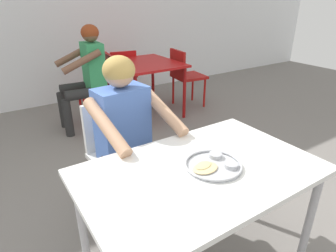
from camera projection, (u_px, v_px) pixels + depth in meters
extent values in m
cube|color=white|center=(201.00, 171.00, 1.45)|extent=(1.21, 0.77, 0.03)
cylinder|color=#B2B2B7|center=(308.00, 224.00, 1.63)|extent=(0.04, 0.04, 0.71)
cylinder|color=#B2B2B7|center=(83.00, 231.00, 1.58)|extent=(0.04, 0.04, 0.71)
cylinder|color=#B2B2B7|center=(228.00, 171.00, 2.12)|extent=(0.04, 0.04, 0.71)
cylinder|color=#B7BABF|center=(213.00, 166.00, 1.46)|extent=(0.29, 0.29, 0.01)
torus|color=#B7BABF|center=(213.00, 164.00, 1.45)|extent=(0.29, 0.29, 0.01)
cylinder|color=#B2B5BA|center=(231.00, 165.00, 1.44)|extent=(0.07, 0.07, 0.02)
cylinder|color=#9E4714|center=(231.00, 165.00, 1.44)|extent=(0.06, 0.06, 0.01)
cylinder|color=#B2B5BA|center=(215.00, 155.00, 1.53)|extent=(0.07, 0.07, 0.02)
cylinder|color=maroon|center=(215.00, 155.00, 1.53)|extent=(0.06, 0.06, 0.01)
ellipsoid|color=#E5C689|center=(205.00, 168.00, 1.43)|extent=(0.15, 0.12, 0.01)
ellipsoid|color=#D5C580|center=(203.00, 165.00, 1.44)|extent=(0.11, 0.08, 0.01)
cube|color=silver|center=(122.00, 159.00, 2.09)|extent=(0.42, 0.47, 0.04)
cube|color=silver|center=(107.00, 124.00, 2.15)|extent=(0.37, 0.07, 0.37)
cylinder|color=silver|center=(154.00, 189.00, 2.15)|extent=(0.03, 0.03, 0.43)
cylinder|color=silver|center=(119.00, 206.00, 1.97)|extent=(0.03, 0.03, 0.43)
cylinder|color=silver|center=(129.00, 168.00, 2.40)|extent=(0.03, 0.03, 0.43)
cylinder|color=silver|center=(95.00, 182.00, 2.23)|extent=(0.03, 0.03, 0.43)
cylinder|color=black|center=(177.00, 206.00, 1.94)|extent=(0.10, 0.10, 0.47)
cylinder|color=black|center=(159.00, 160.00, 1.97)|extent=(0.16, 0.41, 0.12)
cylinder|color=black|center=(140.00, 226.00, 1.77)|extent=(0.10, 0.10, 0.47)
cylinder|color=black|center=(121.00, 175.00, 1.80)|extent=(0.16, 0.41, 0.12)
cube|color=#4C72C6|center=(123.00, 123.00, 1.93)|extent=(0.36, 0.23, 0.49)
cylinder|color=tan|center=(163.00, 110.00, 1.87)|extent=(0.12, 0.46, 0.25)
cylinder|color=tan|center=(106.00, 126.00, 1.64)|extent=(0.12, 0.46, 0.25)
sphere|color=tan|center=(119.00, 72.00, 1.78)|extent=(0.19, 0.19, 0.19)
ellipsoid|color=tan|center=(119.00, 70.00, 1.78)|extent=(0.21, 0.20, 0.18)
cube|color=#B71414|center=(145.00, 63.00, 3.81)|extent=(0.84, 0.95, 0.03)
cylinder|color=maroon|center=(136.00, 103.00, 3.47)|extent=(0.04, 0.04, 0.70)
cylinder|color=maroon|center=(184.00, 93.00, 3.82)|extent=(0.04, 0.04, 0.70)
cylinder|color=maroon|center=(109.00, 87.00, 4.10)|extent=(0.04, 0.04, 0.70)
cylinder|color=maroon|center=(153.00, 79.00, 4.46)|extent=(0.04, 0.04, 0.70)
cube|color=red|center=(95.00, 91.00, 3.61)|extent=(0.49, 0.48, 0.04)
cube|color=red|center=(110.00, 71.00, 3.60)|extent=(0.09, 0.41, 0.42)
cylinder|color=red|center=(86.00, 115.00, 3.49)|extent=(0.03, 0.03, 0.43)
cylinder|color=red|center=(81.00, 106.00, 3.78)|extent=(0.03, 0.03, 0.43)
cylinder|color=red|center=(115.00, 110.00, 3.63)|extent=(0.03, 0.03, 0.43)
cylinder|color=red|center=(107.00, 102.00, 3.92)|extent=(0.03, 0.03, 0.43)
cube|color=#A61512|center=(189.00, 76.00, 4.23)|extent=(0.47, 0.46, 0.04)
cube|color=#A61512|center=(177.00, 64.00, 4.06)|extent=(0.08, 0.40, 0.38)
cylinder|color=#A61512|center=(193.00, 87.00, 4.54)|extent=(0.03, 0.03, 0.43)
cylinder|color=#A61512|center=(204.00, 93.00, 4.26)|extent=(0.03, 0.03, 0.43)
cylinder|color=#A61512|center=(173.00, 90.00, 4.39)|extent=(0.03, 0.03, 0.43)
cylinder|color=#A61512|center=(184.00, 96.00, 4.12)|extent=(0.03, 0.03, 0.43)
cube|color=red|center=(122.00, 75.00, 4.44)|extent=(0.47, 0.46, 0.04)
cube|color=red|center=(124.00, 64.00, 4.20)|extent=(0.38, 0.10, 0.36)
cylinder|color=red|center=(110.00, 87.00, 4.60)|extent=(0.03, 0.03, 0.40)
cylinder|color=red|center=(130.00, 85.00, 4.72)|extent=(0.03, 0.03, 0.40)
cylinder|color=red|center=(115.00, 92.00, 4.34)|extent=(0.03, 0.03, 0.40)
cylinder|color=red|center=(135.00, 90.00, 4.45)|extent=(0.03, 0.03, 0.40)
cylinder|color=#262626|center=(68.00, 118.00, 3.36)|extent=(0.10, 0.10, 0.45)
cylinder|color=#262626|center=(83.00, 94.00, 3.35)|extent=(0.41, 0.14, 0.12)
cylinder|color=#262626|center=(63.00, 110.00, 3.60)|extent=(0.10, 0.10, 0.45)
cylinder|color=#262626|center=(77.00, 87.00, 3.58)|extent=(0.41, 0.14, 0.12)
cube|color=#339959|center=(93.00, 66.00, 3.44)|extent=(0.22, 0.35, 0.55)
cylinder|color=brown|center=(82.00, 62.00, 3.15)|extent=(0.46, 0.10, 0.25)
cylinder|color=brown|center=(73.00, 56.00, 3.48)|extent=(0.46, 0.10, 0.25)
sphere|color=brown|center=(90.00, 34.00, 3.29)|extent=(0.19, 0.19, 0.19)
ellipsoid|color=maroon|center=(90.00, 32.00, 3.28)|extent=(0.21, 0.20, 0.18)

